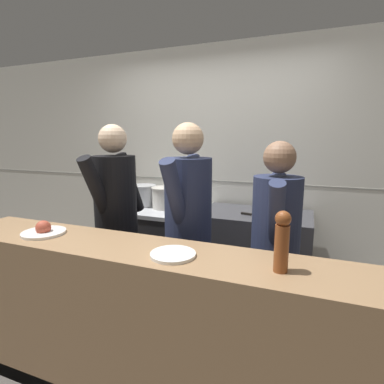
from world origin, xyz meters
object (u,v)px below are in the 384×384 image
at_px(plated_dish_appetiser, 173,254).
at_px(chef_head_cook, 116,217).
at_px(oven_range, 164,247).
at_px(pepper_mill, 282,240).
at_px(stock_pot, 144,195).
at_px(plated_dish_main, 44,231).
at_px(chef_line, 275,246).
at_px(sauce_pot, 165,197).
at_px(chefs_knife, 255,215).
at_px(braising_pot, 184,200).
at_px(chef_sous, 188,227).

height_order(plated_dish_appetiser, chef_head_cook, chef_head_cook).
distance_m(oven_range, pepper_mill, 2.06).
distance_m(stock_pot, plated_dish_main, 1.44).
bearing_deg(plated_dish_appetiser, chef_line, 53.51).
distance_m(plated_dish_appetiser, pepper_mill, 0.58).
bearing_deg(pepper_mill, stock_pot, 137.76).
relative_size(stock_pot, sauce_pot, 1.00).
height_order(oven_range, chef_head_cook, chef_head_cook).
height_order(chefs_knife, chef_head_cook, chef_head_cook).
bearing_deg(stock_pot, oven_range, -9.74).
xyz_separation_m(oven_range, chef_head_cook, (-0.06, -0.76, 0.52)).
bearing_deg(chef_line, pepper_mill, -86.53).
bearing_deg(braising_pot, oven_range, 168.40).
distance_m(plated_dish_main, chef_line, 1.56).
bearing_deg(chefs_knife, pepper_mill, -75.56).
distance_m(stock_pot, chefs_knife, 1.28).
height_order(sauce_pot, plated_dish_main, sauce_pot).
bearing_deg(stock_pot, chefs_knife, -7.10).
xyz_separation_m(oven_range, chef_line, (1.25, -0.78, 0.45)).
bearing_deg(braising_pot, chef_line, -36.38).
height_order(pepper_mill, chef_line, chef_line).
bearing_deg(chef_sous, chef_head_cook, 178.87).
bearing_deg(plated_dish_appetiser, chef_head_cook, 141.62).
xyz_separation_m(pepper_mill, chef_sous, (-0.72, 0.61, -0.19)).
height_order(chef_head_cook, chef_sous, same).
xyz_separation_m(stock_pot, sauce_pot, (0.28, -0.04, -0.00)).
bearing_deg(pepper_mill, plated_dish_appetiser, -178.51).
bearing_deg(chef_sous, plated_dish_appetiser, -73.43).
bearing_deg(chefs_knife, chef_line, -69.57).
xyz_separation_m(stock_pot, chef_head_cook, (0.20, -0.80, -0.04)).
relative_size(braising_pot, plated_dish_appetiser, 1.13).
bearing_deg(plated_dish_appetiser, pepper_mill, 1.49).
bearing_deg(braising_pot, stock_pot, 169.33).
bearing_deg(plated_dish_appetiser, oven_range, 118.57).
bearing_deg(plated_dish_main, sauce_pot, 81.78).
bearing_deg(pepper_mill, chefs_knife, 104.44).
bearing_deg(chef_sous, chefs_knife, 62.08).
xyz_separation_m(chefs_knife, plated_dish_appetiser, (-0.23, -1.31, 0.08)).
distance_m(braising_pot, chefs_knife, 0.74).
distance_m(oven_range, plated_dish_main, 1.51).
bearing_deg(chef_head_cook, sauce_pot, 88.06).
height_order(stock_pot, chef_sous, chef_sous).
bearing_deg(chef_head_cook, chefs_knife, 35.07).
xyz_separation_m(braising_pot, chef_line, (0.98, -0.72, -0.11)).
relative_size(chefs_knife, chef_sous, 0.20).
bearing_deg(braising_pot, chefs_knife, -4.49).
relative_size(stock_pot, chef_head_cook, 0.16).
distance_m(stock_pot, sauce_pot, 0.28).
xyz_separation_m(braising_pot, chef_head_cook, (-0.33, -0.70, -0.04)).
height_order(sauce_pot, pepper_mill, pepper_mill).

